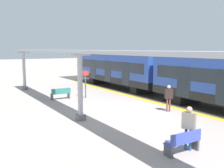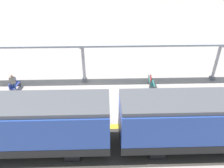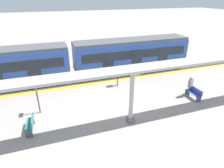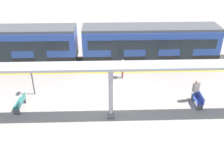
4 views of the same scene
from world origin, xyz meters
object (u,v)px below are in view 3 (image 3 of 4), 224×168
Objects in this scene: train_far_carriage at (132,55)px; bench_mid_platform at (31,124)px; canopy_pillar_second at (131,97)px; bench_near_end at (194,93)px; passenger_by_the_benches at (190,84)px; passenger_waiting_near_edge at (118,75)px; platform_info_sign at (37,96)px.

bench_mid_platform is at bearing -54.19° from train_far_carriage.
canopy_pillar_second is 2.38× the size of bench_mid_platform.
bench_near_end and bench_mid_platform have the same top height.
passenger_by_the_benches is (6.66, 2.21, -0.76)m from train_far_carriage.
train_far_carriage is 7.92× the size of bench_mid_platform.
passenger_waiting_near_edge is (-4.22, 7.25, 0.58)m from bench_mid_platform.
canopy_pillar_second is 6.28m from passenger_by_the_benches.
canopy_pillar_second is at bearing -78.27° from bench_near_end.
bench_near_end is at bearing 90.40° from bench_mid_platform.
passenger_by_the_benches is (-0.49, 12.12, 0.62)m from bench_mid_platform.
bench_near_end is 11.93m from platform_info_sign.
train_far_carriage reaches higher than bench_near_end.
passenger_waiting_near_edge is at bearing -127.47° from passenger_by_the_benches.
bench_near_end is at bearing 18.42° from train_far_carriage.
passenger_by_the_benches is (-1.68, 6.00, -0.77)m from canopy_pillar_second.
canopy_pillar_second is 2.40× the size of bench_near_end.
passenger_waiting_near_edge is (-2.35, 6.74, -0.30)m from platform_info_sign.
passenger_waiting_near_edge reaches higher than bench_near_end.
platform_info_sign is (-1.79, -11.76, 0.89)m from bench_near_end.
canopy_pillar_second is 1.64× the size of platform_info_sign.
train_far_carriage is at bearing 125.81° from bench_mid_platform.
platform_info_sign is 1.29× the size of passenger_by_the_benches.
train_far_carriage is 7.34× the size of passenger_waiting_near_edge.
passenger_by_the_benches is (-0.40, -0.15, 0.62)m from bench_near_end.
bench_near_end is (7.07, 2.35, -1.39)m from train_far_carriage.
canopy_pillar_second is at bearing 78.99° from bench_mid_platform.
canopy_pillar_second reaches higher than platform_info_sign.
platform_info_sign is at bearing -98.64° from bench_near_end.
platform_info_sign is at bearing -96.79° from passenger_by_the_benches.
platform_info_sign is at bearing 164.88° from bench_mid_platform.
train_far_carriage is 7.07× the size of passenger_by_the_benches.
platform_info_sign is at bearing -70.78° from passenger_waiting_near_edge.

